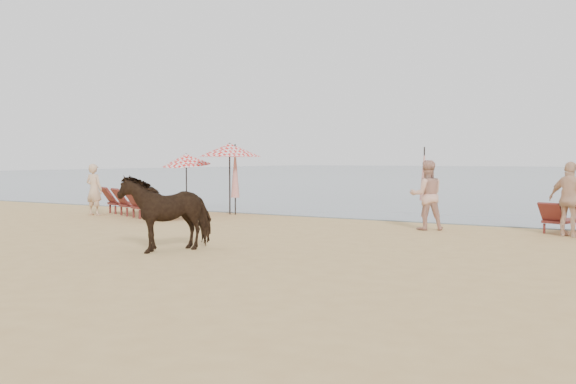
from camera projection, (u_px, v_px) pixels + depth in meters
The scene contains 10 objects.
ground at pixel (144, 268), 11.22m from camera, with size 120.00×120.00×0.00m, color tan.
lounger_cluster_left at pixel (142, 203), 21.06m from camera, with size 4.27×3.16×0.62m.
umbrella_open_left_a at pixel (230, 150), 21.80m from camera, with size 2.15×2.15×2.44m.
umbrella_open_left_b at pixel (186, 160), 22.52m from camera, with size 1.69×1.73×2.16m.
umbrella_closed_left at pixel (235, 171), 21.72m from camera, with size 0.29×0.29×2.39m.
umbrella_closed_right at pixel (424, 174), 20.59m from camera, with size 0.28×0.28×2.28m.
cow at pixel (167, 212), 13.37m from camera, with size 0.85×1.87×1.58m, color black.
beachgoer_left at pixel (94, 190), 21.55m from camera, with size 0.63×0.41×1.73m, color tan.
beachgoer_right_a at pixel (427, 195), 17.11m from camera, with size 0.90×0.70×1.86m, color tan.
beachgoer_right_b at pixel (570, 199), 15.60m from camera, with size 1.08×0.45×1.84m, color #DAAB88.
Camera 1 is at (7.78, -8.35, 1.91)m, focal length 40.00 mm.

